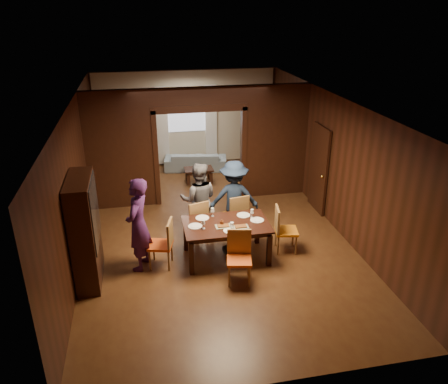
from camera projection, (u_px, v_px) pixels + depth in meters
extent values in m
plane|color=#4A2714|center=(212.00, 228.00, 9.92)|extent=(9.00, 9.00, 0.00)
cube|color=silver|center=(210.00, 101.00, 8.76)|extent=(5.50, 9.00, 0.02)
cube|color=black|center=(186.00, 118.00, 13.38)|extent=(5.50, 0.02, 2.90)
cube|color=black|center=(78.00, 178.00, 8.85)|extent=(0.02, 9.00, 2.90)
cube|color=black|center=(331.00, 160.00, 9.83)|extent=(0.02, 9.00, 2.90)
cube|color=black|center=(122.00, 161.00, 10.53)|extent=(1.65, 0.15, 2.40)
cube|color=black|center=(274.00, 151.00, 11.22)|extent=(1.65, 0.15, 2.40)
cube|color=black|center=(199.00, 97.00, 10.30)|extent=(5.50, 0.15, 0.50)
cube|color=beige|center=(186.00, 118.00, 13.36)|extent=(5.40, 0.04, 2.85)
imported|color=#411B4F|center=(138.00, 225.00, 8.12)|extent=(0.64, 0.78, 1.83)
imported|color=#58575F|center=(199.00, 200.00, 9.33)|extent=(0.90, 0.76, 1.67)
imported|color=#162239|center=(234.00, 198.00, 9.43)|extent=(1.16, 0.76, 1.67)
imported|color=#88A0B2|center=(196.00, 161.00, 13.30)|extent=(1.96, 1.04, 0.54)
imported|color=black|center=(231.00, 218.00, 8.61)|extent=(0.37, 0.37, 0.09)
cube|color=black|center=(226.00, 241.00, 8.64)|extent=(1.67, 1.04, 0.76)
cube|color=black|center=(199.00, 175.00, 12.40)|extent=(0.80, 0.50, 0.40)
cube|color=black|center=(85.00, 231.00, 7.72)|extent=(0.40, 1.20, 2.00)
cube|color=black|center=(319.00, 169.00, 10.43)|extent=(0.06, 0.90, 2.10)
cube|color=silver|center=(186.00, 110.00, 13.23)|extent=(1.20, 0.03, 1.30)
cube|color=white|center=(162.00, 126.00, 13.24)|extent=(0.35, 0.06, 2.40)
cube|color=white|center=(211.00, 124.00, 13.51)|extent=(0.35, 0.06, 2.40)
cylinder|color=silver|center=(195.00, 226.00, 8.38)|extent=(0.27, 0.27, 0.01)
cylinder|color=white|center=(202.00, 218.00, 8.70)|extent=(0.27, 0.27, 0.01)
cylinder|color=silver|center=(243.00, 215.00, 8.81)|extent=(0.27, 0.27, 0.01)
cylinder|color=silver|center=(257.00, 220.00, 8.62)|extent=(0.27, 0.27, 0.01)
cylinder|color=white|center=(230.00, 231.00, 8.22)|extent=(0.27, 0.27, 0.01)
cube|color=gray|center=(223.00, 226.00, 8.36)|extent=(0.30, 0.20, 0.04)
cube|color=gray|center=(241.00, 227.00, 8.34)|extent=(0.30, 0.20, 0.04)
cylinder|color=white|center=(232.00, 226.00, 8.26)|extent=(0.07, 0.07, 0.14)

